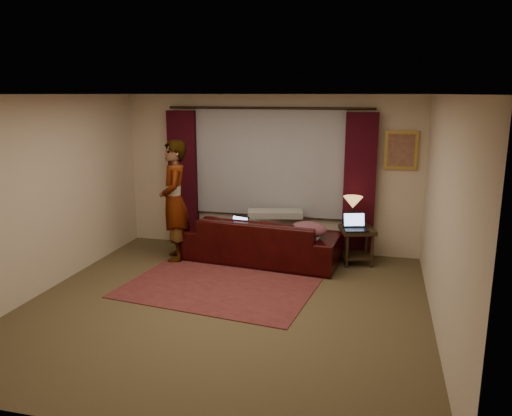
{
  "coord_description": "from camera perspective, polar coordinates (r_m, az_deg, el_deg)",
  "views": [
    {
      "loc": [
        1.81,
        -5.58,
        2.61
      ],
      "look_at": [
        0.1,
        1.2,
        1.0
      ],
      "focal_mm": 35.0,
      "sensor_mm": 36.0,
      "label": 1
    }
  ],
  "objects": [
    {
      "name": "drape_right",
      "position": [
        8.1,
        11.76,
        2.53
      ],
      "size": [
        0.5,
        0.14,
        2.3
      ],
      "primitive_type": "cube",
      "color": "black",
      "rests_on": "floor"
    },
    {
      "name": "wall_right",
      "position": [
        5.77,
        20.63,
        -0.99
      ],
      "size": [
        0.02,
        5.0,
        2.6
      ],
      "primitive_type": "cube",
      "color": "beige",
      "rests_on": "ground"
    },
    {
      "name": "tiffany_lamp",
      "position": [
        7.88,
        10.97,
        -0.42
      ],
      "size": [
        0.39,
        0.39,
        0.48
      ],
      "primitive_type": null,
      "rotation": [
        0.0,
        0.0,
        0.39
      ],
      "color": "olive",
      "rests_on": "end_table"
    },
    {
      "name": "ceiling",
      "position": [
        5.86,
        -3.92,
        12.85
      ],
      "size": [
        5.0,
        5.0,
        0.02
      ],
      "primitive_type": "cube",
      "color": "silver",
      "rests_on": "ground"
    },
    {
      "name": "wall_left",
      "position": [
        7.17,
        -23.12,
        1.39
      ],
      "size": [
        0.02,
        5.0,
        2.6
      ],
      "primitive_type": "cube",
      "color": "beige",
      "rests_on": "ground"
    },
    {
      "name": "wall_front",
      "position": [
        3.8,
        -15.43,
        -7.65
      ],
      "size": [
        5.0,
        0.02,
        2.6
      ],
      "primitive_type": "cube",
      "color": "beige",
      "rests_on": "ground"
    },
    {
      "name": "wall_back",
      "position": [
        8.38,
        1.52,
        3.97
      ],
      "size": [
        5.0,
        0.02,
        2.6
      ],
      "primitive_type": "cube",
      "color": "beige",
      "rests_on": "ground"
    },
    {
      "name": "laptop_table",
      "position": [
        7.7,
        11.38,
        -1.59
      ],
      "size": [
        0.45,
        0.47,
        0.26
      ],
      "primitive_type": null,
      "rotation": [
        0.0,
        0.0,
        0.28
      ],
      "color": "black",
      "rests_on": "end_table"
    },
    {
      "name": "sheer_curtain",
      "position": [
        8.29,
        1.43,
        5.27
      ],
      "size": [
        2.5,
        0.05,
        1.8
      ],
      "primitive_type": "cube",
      "color": "#93949B",
      "rests_on": "wall_back"
    },
    {
      "name": "curtain_rod",
      "position": [
        8.17,
        1.39,
        11.35
      ],
      "size": [
        0.04,
        0.04,
        3.4
      ],
      "primitive_type": "cylinder",
      "color": "black",
      "rests_on": "wall_back"
    },
    {
      "name": "drape_left",
      "position": [
        8.75,
        -8.3,
        3.42
      ],
      "size": [
        0.5,
        0.14,
        2.3
      ],
      "primitive_type": "cube",
      "color": "black",
      "rests_on": "floor"
    },
    {
      "name": "area_rug",
      "position": [
        6.94,
        -4.42,
        -9.09
      ],
      "size": [
        2.73,
        1.99,
        0.01
      ],
      "primitive_type": "cube",
      "rotation": [
        0.0,
        0.0,
        -0.12
      ],
      "color": "maroon",
      "rests_on": "floor"
    },
    {
      "name": "person",
      "position": [
        7.94,
        -9.31,
        0.79
      ],
      "size": [
        0.74,
        0.74,
        1.91
      ],
      "primitive_type": "imported",
      "rotation": [
        0.0,
        0.0,
        -1.15
      ],
      "color": "gray",
      "rests_on": "floor"
    },
    {
      "name": "end_table",
      "position": [
        7.96,
        11.43,
        -4.26
      ],
      "size": [
        0.62,
        0.62,
        0.58
      ],
      "primitive_type": "cube",
      "rotation": [
        0.0,
        0.0,
        0.28
      ],
      "color": "black",
      "rests_on": "floor"
    },
    {
      "name": "laptop_sofa",
      "position": [
        7.8,
        -2.36,
        -1.93
      ],
      "size": [
        0.42,
        0.44,
        0.23
      ],
      "primitive_type": null,
      "rotation": [
        0.0,
        0.0,
        -0.35
      ],
      "color": "black",
      "rests_on": "sofa"
    },
    {
      "name": "picture_frame",
      "position": [
        8.1,
        16.23,
        6.36
      ],
      "size": [
        0.5,
        0.04,
        0.6
      ],
      "primitive_type": "cube",
      "color": "#B6953D",
      "rests_on": "wall_back"
    },
    {
      "name": "floor",
      "position": [
        6.42,
        -3.56,
        -11.09
      ],
      "size": [
        5.0,
        5.0,
        0.01
      ],
      "primitive_type": "cube",
      "color": "brown",
      "rests_on": "ground"
    },
    {
      "name": "clothing_pile",
      "position": [
        7.52,
        5.95,
        -2.53
      ],
      "size": [
        0.58,
        0.45,
        0.24
      ],
      "primitive_type": "ellipsoid",
      "rotation": [
        0.0,
        0.0,
        -0.02
      ],
      "color": "brown",
      "rests_on": "sofa"
    },
    {
      "name": "sofa",
      "position": [
        7.87,
        0.7,
        -2.65
      ],
      "size": [
        2.52,
        1.29,
        0.98
      ],
      "primitive_type": "imported",
      "rotation": [
        0.0,
        0.0,
        3.04
      ],
      "color": "black",
      "rests_on": "floor"
    },
    {
      "name": "throw_blanket",
      "position": [
        7.97,
        2.2,
        1.2
      ],
      "size": [
        0.93,
        0.54,
        0.1
      ],
      "primitive_type": "cube",
      "rotation": [
        0.0,
        0.0,
        0.23
      ],
      "color": "gray",
      "rests_on": "sofa"
    }
  ]
}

